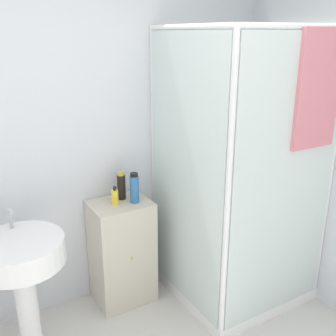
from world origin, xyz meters
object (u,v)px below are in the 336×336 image
at_px(shampoo_bottle_tall_black, 121,186).
at_px(soap_dispenser, 115,197).
at_px(sink, 22,265).
at_px(shampoo_bottle_blue, 134,188).

bearing_deg(shampoo_bottle_tall_black, soap_dispenser, -141.44).
xyz_separation_m(soap_dispenser, shampoo_bottle_tall_black, (0.08, 0.07, 0.05)).
height_order(sink, shampoo_bottle_tall_black, shampoo_bottle_tall_black).
distance_m(soap_dispenser, shampoo_bottle_blue, 0.15).
height_order(sink, soap_dispenser, same).
bearing_deg(shampoo_bottle_blue, sink, -168.49).
distance_m(sink, soap_dispenser, 0.77).
bearing_deg(shampoo_bottle_blue, soap_dispenser, 164.21).
bearing_deg(soap_dispenser, shampoo_bottle_tall_black, 38.56).
bearing_deg(shampoo_bottle_tall_black, shampoo_bottle_blue, -61.82).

